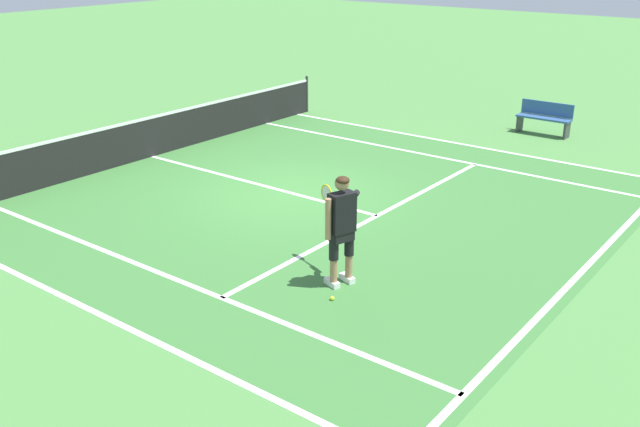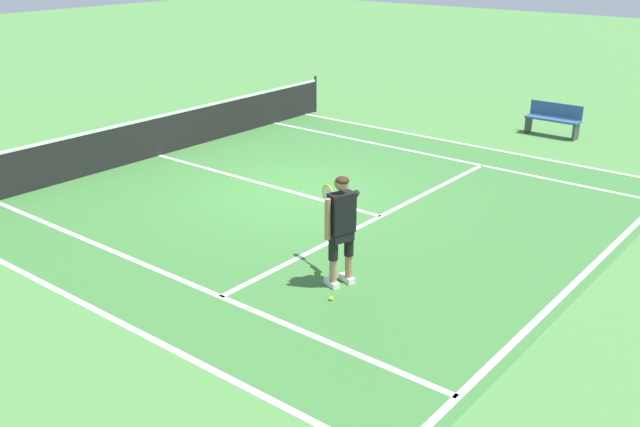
# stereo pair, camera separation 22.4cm
# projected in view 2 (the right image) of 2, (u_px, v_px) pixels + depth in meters

# --- Properties ---
(ground_plane) EXTENTS (80.00, 80.00, 0.00)m
(ground_plane) POSITION_uv_depth(u_px,v_px,m) (296.00, 193.00, 14.53)
(ground_plane) COLOR #477F3D
(court_inner_surface) EXTENTS (10.98, 10.66, 0.00)m
(court_inner_surface) POSITION_uv_depth(u_px,v_px,m) (327.00, 202.00, 14.05)
(court_inner_surface) COLOR #387033
(court_inner_surface) RESTS_ON ground
(line_baseline) EXTENTS (10.98, 0.10, 0.01)m
(line_baseline) POSITION_uv_depth(u_px,v_px,m) (585.00, 273.00, 11.06)
(line_baseline) COLOR white
(line_baseline) RESTS_ON ground
(line_service) EXTENTS (8.23, 0.10, 0.01)m
(line_service) POSITION_uv_depth(u_px,v_px,m) (380.00, 216.00, 13.31)
(line_service) COLOR white
(line_service) RESTS_ON ground
(line_centre_service) EXTENTS (0.10, 6.40, 0.01)m
(line_centre_service) POSITION_uv_depth(u_px,v_px,m) (256.00, 182.00, 15.18)
(line_centre_service) COLOR white
(line_centre_service) RESTS_ON ground
(line_singles_left) EXTENTS (0.10, 10.26, 0.01)m
(line_singles_left) POSITION_uv_depth(u_px,v_px,m) (164.00, 273.00, 11.06)
(line_singles_left) COLOR white
(line_singles_left) RESTS_ON ground
(line_singles_right) EXTENTS (0.10, 10.26, 0.01)m
(line_singles_right) POSITION_uv_depth(u_px,v_px,m) (433.00, 155.00, 17.04)
(line_singles_right) COLOR white
(line_singles_right) RESTS_ON ground
(line_doubles_left) EXTENTS (0.10, 10.26, 0.01)m
(line_doubles_left) POSITION_uv_depth(u_px,v_px,m) (88.00, 306.00, 10.06)
(line_doubles_left) COLOR white
(line_doubles_left) RESTS_ON ground
(line_doubles_right) EXTENTS (0.10, 10.26, 0.01)m
(line_doubles_right) POSITION_uv_depth(u_px,v_px,m) (461.00, 143.00, 18.04)
(line_doubles_right) COLOR white
(line_doubles_right) RESTS_ON ground
(tennis_net) EXTENTS (11.96, 0.08, 1.07)m
(tennis_net) POSITION_uv_depth(u_px,v_px,m) (158.00, 135.00, 16.87)
(tennis_net) COLOR #333338
(tennis_net) RESTS_ON ground
(tennis_player) EXTENTS (0.91, 1.02, 1.71)m
(tennis_player) POSITION_uv_depth(u_px,v_px,m) (341.00, 223.00, 10.36)
(tennis_player) COLOR white
(tennis_player) RESTS_ON ground
(tennis_ball_near_feet) EXTENTS (0.07, 0.07, 0.07)m
(tennis_ball_near_feet) POSITION_uv_depth(u_px,v_px,m) (331.00, 298.00, 10.21)
(tennis_ball_near_feet) COLOR #CCE02D
(tennis_ball_near_feet) RESTS_ON ground
(courtside_bench) EXTENTS (0.40, 1.40, 0.85)m
(courtside_bench) POSITION_uv_depth(u_px,v_px,m) (553.00, 119.00, 18.62)
(courtside_bench) COLOR #2D5184
(courtside_bench) RESTS_ON ground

